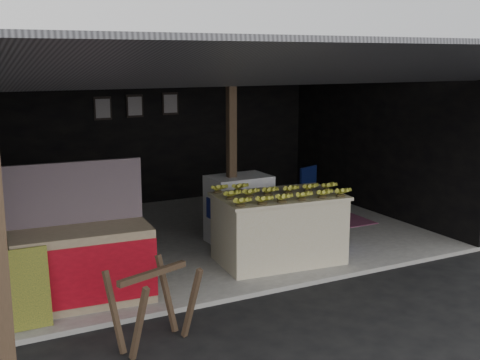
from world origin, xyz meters
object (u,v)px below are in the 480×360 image
sawhorse (153,299)px  plastic_chair (313,190)px  white_crate (239,209)px  banana_table (279,228)px  neighbor_stall (82,262)px  water_barrel (333,230)px

sawhorse → plastic_chair: (3.89, 2.96, 0.11)m
white_crate → banana_table: bearing=-87.8°
white_crate → neighbor_stall: neighbor_stall is taller
plastic_chair → banana_table: bearing=-158.3°
white_crate → sawhorse: (-2.26, -2.54, -0.07)m
white_crate → neighbor_stall: bearing=-155.9°
water_barrel → white_crate: bearing=141.3°
banana_table → white_crate: 1.06m
sawhorse → plastic_chair: plastic_chair is taller
neighbor_stall → water_barrel: bearing=9.8°
banana_table → plastic_chair: size_ratio=1.89×
water_barrel → sawhorse: bearing=-153.8°
plastic_chair → white_crate: bearing=172.8°
water_barrel → plastic_chair: bearing=67.8°
water_barrel → plastic_chair: size_ratio=0.53×
banana_table → sawhorse: banana_table is taller
banana_table → white_crate: white_crate is taller
white_crate → water_barrel: size_ratio=2.03×
neighbor_stall → plastic_chair: (4.29, 1.68, 0.08)m
banana_table → plastic_chair: bearing=48.7°
banana_table → sawhorse: 2.75m
white_crate → water_barrel: white_crate is taller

